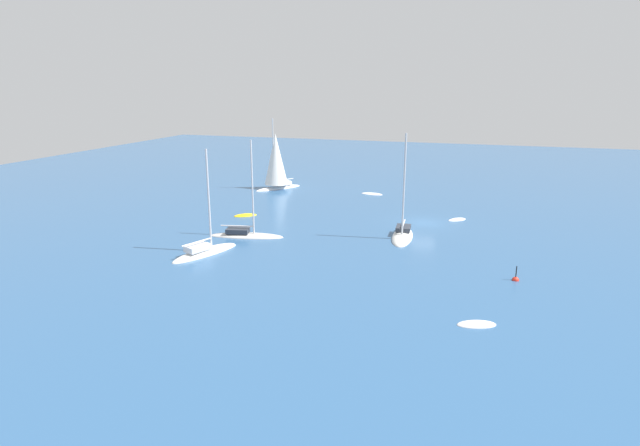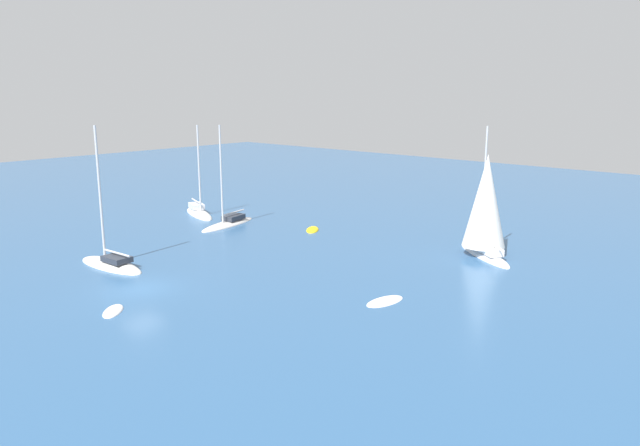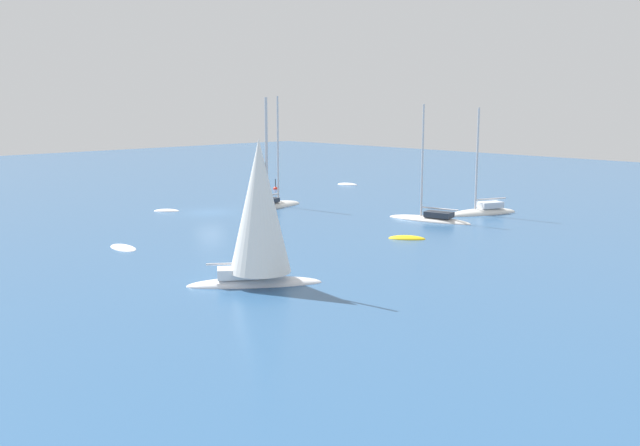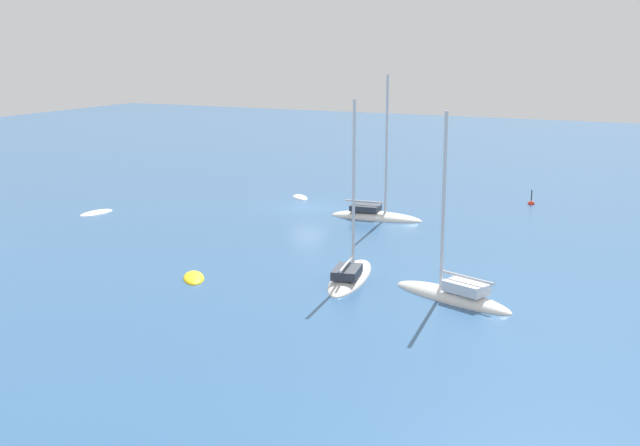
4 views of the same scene
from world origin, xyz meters
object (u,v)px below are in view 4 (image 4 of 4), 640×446
(sloop, at_px, (453,296))
(sailboat, at_px, (350,275))
(skiff_1, at_px, (194,278))
(yacht, at_px, (376,216))
(rib, at_px, (96,213))
(channel_buoy, at_px, (531,204))
(skiff, at_px, (300,198))

(sloop, relative_size, sailboat, 0.99)
(sailboat, distance_m, skiff_1, 8.39)
(skiff_1, xyz_separation_m, yacht, (18.45, -3.05, 0.17))
(rib, distance_m, skiff_1, 19.77)
(yacht, height_order, channel_buoy, yacht)
(rib, relative_size, channel_buoy, 2.15)
(sailboat, distance_m, yacht, 15.45)
(sailboat, bearing_deg, skiff, 21.72)
(channel_buoy, bearing_deg, yacht, 138.51)
(sailboat, distance_m, channel_buoy, 25.29)
(channel_buoy, bearing_deg, rib, 121.53)
(sloop, relative_size, skiff, 4.14)
(sloop, height_order, skiff, sloop)
(sloop, xyz_separation_m, channel_buoy, (26.00, 1.60, -0.15))
(yacht, relative_size, channel_buoy, 7.52)
(rib, xyz_separation_m, skiff_1, (-11.23, -16.27, 0.00))
(sloop, relative_size, yacht, 0.91)
(sailboat, xyz_separation_m, yacht, (14.78, 4.50, -0.01))
(rib, distance_m, sailboat, 24.98)
(sailboat, bearing_deg, channel_buoy, -22.11)
(sailboat, bearing_deg, yacht, 4.96)
(skiff, bearing_deg, rib, -86.87)
(sailboat, relative_size, skiff_1, 3.52)
(skiff_1, bearing_deg, sloop, -115.20)
(skiff, distance_m, skiff_1, 23.80)
(skiff, bearing_deg, sailboat, -11.00)
(sailboat, height_order, skiff_1, sailboat)
(skiff, xyz_separation_m, yacht, (-4.72, -8.49, 0.17))
(skiff, relative_size, yacht, 0.22)
(channel_buoy, bearing_deg, skiff_1, 157.22)
(sailboat, relative_size, channel_buoy, 6.91)
(sloop, relative_size, channel_buoy, 6.82)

